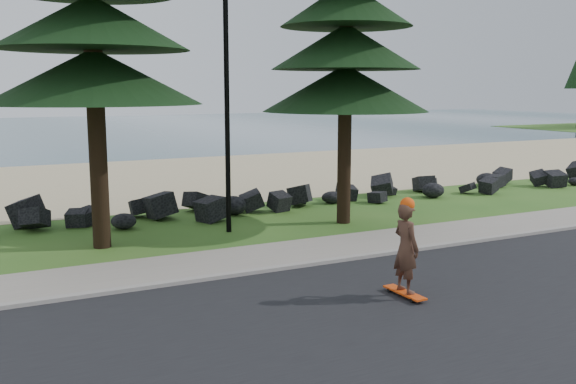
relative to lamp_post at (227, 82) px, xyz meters
name	(u,v)px	position (x,y,z in m)	size (l,w,h in m)	color
ground	(279,259)	(0.00, -3.20, -4.13)	(160.00, 160.00, 0.00)	#2C5C1C
road	(392,319)	(0.00, -7.70, -4.12)	(160.00, 7.00, 0.02)	black
kerb	(297,266)	(0.00, -4.10, -4.08)	(160.00, 0.20, 0.10)	#9E968E
sidewalk	(275,255)	(0.00, -3.00, -4.09)	(160.00, 2.00, 0.08)	gray
beach_sand	(133,180)	(0.00, 11.30, -4.13)	(160.00, 15.00, 0.01)	#CDB488
ocean	(41,131)	(0.00, 47.80, -4.13)	(160.00, 58.00, 0.01)	#355965
seawall_boulders	(201,216)	(0.00, 2.40, -4.13)	(60.00, 2.40, 1.10)	black
lamp_post	(227,82)	(0.00, 0.00, 0.00)	(0.25, 0.14, 8.14)	black
skateboarder	(406,248)	(0.91, -6.84, -3.16)	(0.43, 1.04, 1.93)	#E5440D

